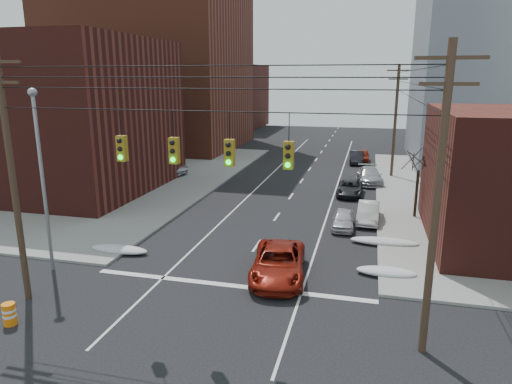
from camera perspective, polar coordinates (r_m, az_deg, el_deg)
The scene contains 27 objects.
ground at distance 17.33m, azimuth -10.16°, elevation -20.54°, with size 160.00×160.00×0.00m, color black.
sidewalk_nw at distance 52.78m, azimuth -25.26°, elevation 2.21°, with size 40.00×40.00×0.15m, color gray.
building_brick_tall at distance 68.14m, azimuth -12.95°, elevation 18.25°, with size 24.00×20.00×30.00m, color brown.
building_brick_near at distance 44.96m, azimuth -25.12°, elevation 8.67°, with size 20.00×16.00×13.00m, color #511D18.
building_brick_far at distance 92.72m, azimuth -6.41°, elevation 11.78°, with size 22.00×18.00×12.00m, color #511D18.
building_glass at distance 84.78m, azimuth 26.98°, elevation 13.53°, with size 20.00×18.00×22.00m, color gray.
utility_pole_left at distance 21.99m, azimuth -28.18°, elevation 1.94°, with size 2.20×0.28×11.00m.
utility_pole_right at distance 16.55m, azimuth 21.67°, elevation -0.93°, with size 2.20×0.28×11.00m.
utility_pole_far at distance 47.11m, azimuth 17.02°, elevation 8.70°, with size 2.20×0.28×11.00m.
traffic_signals at distance 17.18m, azimuth -6.88°, elevation 5.23°, with size 17.00×0.42×2.02m.
street_light at distance 24.91m, azimuth -25.28°, elevation 2.96°, with size 0.44×0.44×9.32m.
bare_tree at distance 33.90m, azimuth 19.45°, elevation 0.62°, with size 2.09×2.20×4.93m.
snow_nw at distance 27.48m, azimuth -16.74°, elevation -6.88°, with size 3.50×1.08×0.42m, color silver.
snow_ne at distance 24.39m, azimuth 15.98°, elevation -9.57°, with size 3.00×1.08×0.42m, color silver.
snow_east_far at distance 28.57m, azimuth 15.75°, elevation -5.99°, with size 4.00×1.08×0.42m, color silver.
red_pickup at distance 23.12m, azimuth 2.81°, elevation -8.84°, with size 2.56×5.55×1.54m, color maroon.
parked_car_a at distance 30.91m, azimuth 10.87°, elevation -3.38°, with size 1.44×3.57×1.22m, color silver.
parked_car_b at distance 32.60m, azimuth 13.88°, elevation -2.49°, with size 1.44×4.12×1.36m, color silver.
parked_car_c at distance 39.51m, azimuth 11.66°, elevation 0.46°, with size 2.05×4.46×1.24m, color black.
parked_car_d at distance 44.37m, azimuth 14.04°, elevation 1.99°, with size 2.08×5.12×1.49m, color #AAAAAF.
parked_car_e at distance 55.29m, azimuth 13.07°, elevation 4.43°, with size 1.80×4.47×1.52m, color maroon.
parked_car_f at distance 54.39m, azimuth 12.43°, elevation 4.27°, with size 1.54×4.42×1.46m, color black.
lot_car_a at distance 42.99m, azimuth -15.76°, elevation 1.69°, with size 1.56×4.48×1.47m, color white.
lot_car_b at distance 47.68m, azimuth -11.54°, elevation 3.19°, with size 2.59×5.61×1.56m, color silver.
lot_car_c at distance 43.20m, azimuth -19.59°, elevation 1.48°, with size 2.12×5.21×1.51m, color black.
lot_car_d at distance 49.15m, azimuth -13.49°, elevation 3.42°, with size 1.86×4.63×1.58m, color #A5A4A9.
construction_barrel at distance 21.61m, azimuth -28.45°, elevation -13.25°, with size 0.69×0.69×0.93m.
Camera 1 is at (6.17, -12.88, 9.82)m, focal length 32.00 mm.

